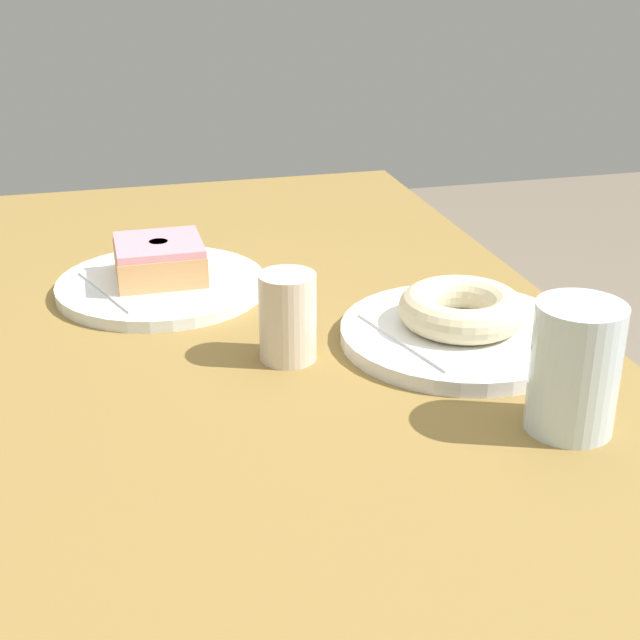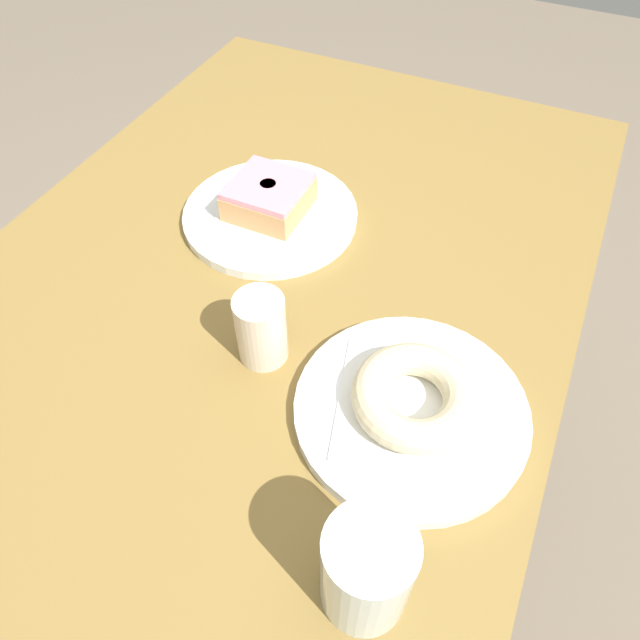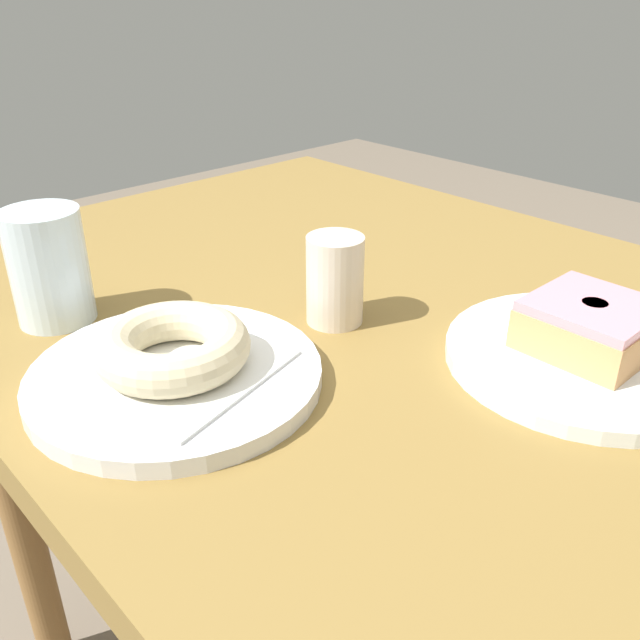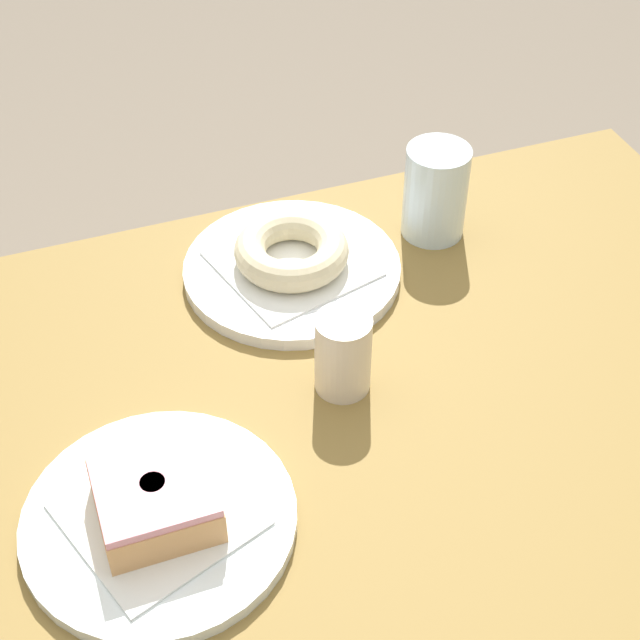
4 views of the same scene
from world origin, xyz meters
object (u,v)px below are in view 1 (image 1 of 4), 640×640
object	(u,v)px
donut_sugar_ring	(462,309)
sugar_jar	(288,317)
water_glass	(575,368)
plate_sugar_ring	(460,334)
donut_glazed_square	(160,259)
plate_glazed_square	(162,285)

from	to	relation	value
donut_sugar_ring	sugar_jar	xyz separation A→B (m)	(-0.01, -0.17, 0.01)
water_glass	sugar_jar	distance (m)	0.27
plate_sugar_ring	sugar_jar	world-z (taller)	sugar_jar
donut_glazed_square	water_glass	bearing A→B (deg)	37.07
donut_sugar_ring	sugar_jar	distance (m)	0.17
plate_glazed_square	donut_glazed_square	distance (m)	0.03
donut_glazed_square	plate_sugar_ring	xyz separation A→B (m)	(0.21, 0.28, -0.03)
sugar_jar	donut_sugar_ring	bearing A→B (deg)	87.79
water_glass	donut_glazed_square	bearing A→B (deg)	-142.93
plate_glazed_square	donut_glazed_square	xyz separation A→B (m)	(0.00, 0.00, 0.03)
water_glass	sugar_jar	size ratio (longest dim) A/B	1.28
plate_glazed_square	donut_sugar_ring	distance (m)	0.35
donut_glazed_square	plate_glazed_square	bearing A→B (deg)	0.00
donut_sugar_ring	water_glass	world-z (taller)	water_glass
donut_glazed_square	donut_sugar_ring	xyz separation A→B (m)	(0.21, 0.28, -0.00)
donut_glazed_square	sugar_jar	bearing A→B (deg)	26.08
plate_sugar_ring	water_glass	size ratio (longest dim) A/B	2.17
plate_glazed_square	water_glass	size ratio (longest dim) A/B	2.14
water_glass	sugar_jar	bearing A→B (deg)	-133.63
donut_glazed_square	plate_sugar_ring	world-z (taller)	donut_glazed_square
plate_sugar_ring	donut_sugar_ring	xyz separation A→B (m)	(0.00, 0.00, 0.03)
donut_glazed_square	water_glass	size ratio (longest dim) A/B	0.88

